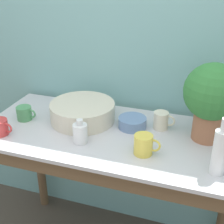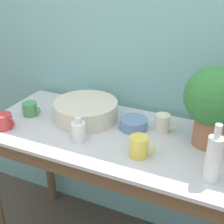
% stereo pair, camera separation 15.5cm
% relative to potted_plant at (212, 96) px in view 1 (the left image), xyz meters
% --- Properties ---
extents(wall_back, '(6.00, 0.05, 2.40)m').
position_rel_potted_plant_xyz_m(wall_back, '(-0.46, 0.28, 0.08)').
color(wall_back, '#7AB2B2').
rests_on(wall_back, ground_plane).
extents(counter_table, '(1.37, 0.63, 0.89)m').
position_rel_potted_plant_xyz_m(counter_table, '(-0.46, -0.12, -0.42)').
color(counter_table, brown).
rests_on(counter_table, ground_plane).
extents(potted_plant, '(0.27, 0.27, 0.39)m').
position_rel_potted_plant_xyz_m(potted_plant, '(0.00, 0.00, 0.00)').
color(potted_plant, '#A36647').
rests_on(potted_plant, counter_table).
extents(bowl_wash_large, '(0.35, 0.35, 0.10)m').
position_rel_potted_plant_xyz_m(bowl_wash_large, '(-0.66, -0.01, -0.18)').
color(bowl_wash_large, beige).
rests_on(bowl_wash_large, counter_table).
extents(bottle_tall, '(0.06, 0.06, 0.26)m').
position_rel_potted_plant_xyz_m(bottle_tall, '(0.06, -0.27, -0.12)').
color(bottle_tall, white).
rests_on(bottle_tall, counter_table).
extents(bottle_short, '(0.07, 0.07, 0.12)m').
position_rel_potted_plant_xyz_m(bottle_short, '(-0.58, -0.23, -0.18)').
color(bottle_short, white).
rests_on(bottle_short, counter_table).
extents(mug_yellow, '(0.12, 0.09, 0.10)m').
position_rel_potted_plant_xyz_m(mug_yellow, '(-0.26, -0.23, -0.18)').
color(mug_yellow, '#E5CC4C').
rests_on(mug_yellow, counter_table).
extents(mug_green, '(0.11, 0.08, 0.08)m').
position_rel_potted_plant_xyz_m(mug_green, '(-0.97, -0.11, -0.19)').
color(mug_green, '#4C935B').
rests_on(mug_green, counter_table).
extents(mug_cream, '(0.11, 0.08, 0.09)m').
position_rel_potted_plant_xyz_m(mug_cream, '(-0.23, 0.03, -0.18)').
color(mug_cream, beige).
rests_on(mug_cream, counter_table).
extents(bowl_small_blue, '(0.15, 0.15, 0.06)m').
position_rel_potted_plant_xyz_m(bowl_small_blue, '(-0.38, -0.01, -0.20)').
color(bowl_small_blue, '#6684B2').
rests_on(bowl_small_blue, counter_table).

